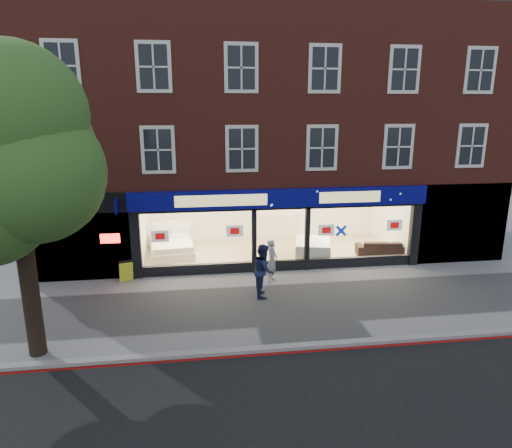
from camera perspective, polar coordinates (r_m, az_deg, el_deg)
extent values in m
plane|color=gray|center=(15.42, 5.20, -9.72)|extent=(120.00, 120.00, 0.00)
cube|color=#8C0A07|center=(12.76, 8.40, -15.36)|extent=(60.00, 0.10, 0.01)
cube|color=gray|center=(12.90, 8.16, -14.72)|extent=(60.00, 0.25, 0.12)
cube|color=tan|center=(20.21, 1.90, -3.49)|extent=(11.00, 4.50, 0.10)
cube|color=maroon|center=(20.92, 1.23, 15.51)|extent=(19.00, 8.00, 6.70)
cube|color=#2D2D30|center=(21.26, 1.28, 24.98)|extent=(19.00, 8.00, 0.30)
cube|color=#070871|center=(17.21, 3.30, 3.25)|extent=(11.40, 0.28, 0.70)
cube|color=black|center=(18.14, 3.05, -5.16)|extent=(11.00, 0.18, 0.40)
cube|color=black|center=(17.61, -14.77, -2.49)|extent=(0.35, 0.30, 2.60)
cube|color=black|center=(19.54, 19.17, -1.13)|extent=(0.35, 0.30, 2.60)
cube|color=white|center=(17.38, -7.44, -1.83)|extent=(4.20, 0.02, 2.10)
cube|color=white|center=(18.55, 13.06, -1.03)|extent=(4.20, 0.02, 2.10)
cube|color=white|center=(18.00, 2.99, -2.14)|extent=(1.80, 0.02, 2.10)
cube|color=silver|center=(22.01, 0.95, 1.42)|extent=(11.00, 0.20, 2.60)
cube|color=#FFEAC6|center=(19.56, 1.96, 3.62)|extent=(11.00, 4.50, 0.12)
cube|color=black|center=(18.14, -21.34, -1.38)|extent=(3.80, 0.60, 3.30)
cube|color=#FF140C|center=(17.57, -17.78, -1.73)|extent=(0.70, 0.04, 0.35)
cube|color=black|center=(20.55, 24.05, 0.16)|extent=(4.00, 0.40, 3.30)
cylinder|color=black|center=(12.92, -26.60, -5.73)|extent=(0.44, 0.44, 4.40)
sphere|color=#3A5C22|center=(12.30, -28.10, 6.62)|extent=(3.20, 3.20, 3.20)
sphere|color=#3A5C22|center=(11.66, -25.74, 8.53)|extent=(2.40, 2.40, 2.40)
cube|color=white|center=(19.81, -10.43, -3.41)|extent=(1.97, 2.24, 0.36)
cube|color=white|center=(19.72, -10.47, -2.56)|extent=(1.89, 2.15, 0.26)
cube|color=white|center=(20.73, -10.70, -1.34)|extent=(1.84, 0.33, 1.24)
cube|color=white|center=(20.36, -11.72, -1.51)|extent=(0.70, 0.40, 0.12)
cube|color=white|center=(20.40, -9.57, -1.37)|extent=(0.70, 0.40, 0.12)
cube|color=brown|center=(21.12, -12.46, -2.11)|extent=(0.58, 0.58, 0.55)
cube|color=white|center=(19.51, 7.06, -3.75)|extent=(1.81, 2.08, 0.24)
cube|color=white|center=(19.44, 7.09, -3.09)|extent=(1.81, 2.08, 0.24)
cube|color=white|center=(19.37, 7.11, -2.43)|extent=(1.81, 2.08, 0.24)
imported|color=black|center=(20.34, 15.35, -2.85)|extent=(2.21, 1.15, 0.61)
cube|color=yellow|center=(17.62, -15.88, -5.71)|extent=(0.58, 0.47, 0.77)
imported|color=#A1A3A9|center=(16.80, 2.02, -4.64)|extent=(0.62, 0.69, 1.59)
imported|color=#182145|center=(15.56, 0.95, -5.79)|extent=(0.76, 0.94, 1.83)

